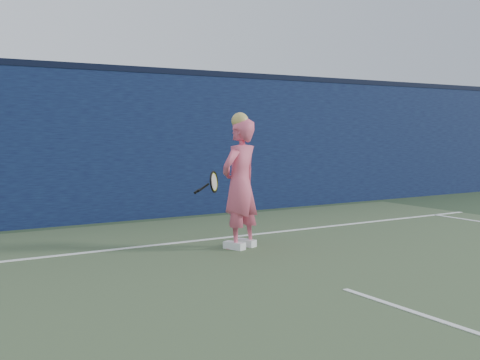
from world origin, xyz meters
TOP-DOWN VIEW (x-y plane):
  - ground at (0.00, 0.00)m, footprint 80.00×80.00m
  - backstop_wall at (0.00, 6.50)m, footprint 24.00×0.40m
  - wall_cap at (0.00, 6.50)m, footprint 24.00×0.42m
  - player at (0.23, 3.28)m, footprint 0.71×0.60m
  - racket at (0.06, 3.70)m, footprint 0.51×0.30m
  - court_lines at (0.00, -0.33)m, footprint 11.00×12.04m

SIDE VIEW (x-z plane):
  - ground at x=0.00m, z-range 0.00..0.00m
  - court_lines at x=0.00m, z-range 0.01..0.01m
  - racket at x=0.06m, z-range 0.68..0.98m
  - player at x=0.23m, z-range -0.03..1.72m
  - backstop_wall at x=0.00m, z-range 0.00..2.50m
  - wall_cap at x=0.00m, z-range 2.50..2.60m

